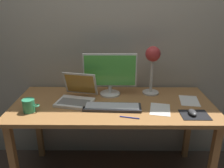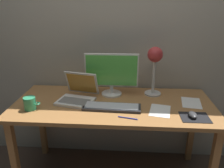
{
  "view_description": "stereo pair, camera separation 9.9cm",
  "coord_description": "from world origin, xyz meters",
  "px_view_note": "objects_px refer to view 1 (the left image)",
  "views": [
    {
      "loc": [
        0.01,
        -1.66,
        1.52
      ],
      "look_at": [
        -0.01,
        -0.05,
        0.92
      ],
      "focal_mm": 36.3,
      "sensor_mm": 36.0,
      "label": 1
    },
    {
      "loc": [
        0.11,
        -1.65,
        1.52
      ],
      "look_at": [
        -0.01,
        -0.05,
        0.92
      ],
      "focal_mm": 36.3,
      "sensor_mm": 36.0,
      "label": 2
    }
  ],
  "objects_px": {
    "keyboard_main": "(112,107)",
    "mouse": "(193,112)",
    "coffee_mug": "(29,106)",
    "monitor": "(110,73)",
    "pen": "(129,117)",
    "desk_lamp": "(153,60)",
    "laptop": "(77,93)"
  },
  "relations": [
    {
      "from": "laptop",
      "to": "monitor",
      "type": "bearing_deg",
      "value": 24.84
    },
    {
      "from": "desk_lamp",
      "to": "pen",
      "type": "bearing_deg",
      "value": -115.44
    },
    {
      "from": "monitor",
      "to": "coffee_mug",
      "type": "relative_size",
      "value": 3.66
    },
    {
      "from": "coffee_mug",
      "to": "monitor",
      "type": "bearing_deg",
      "value": 29.04
    },
    {
      "from": "laptop",
      "to": "desk_lamp",
      "type": "bearing_deg",
      "value": 13.88
    },
    {
      "from": "monitor",
      "to": "pen",
      "type": "height_order",
      "value": "monitor"
    },
    {
      "from": "desk_lamp",
      "to": "coffee_mug",
      "type": "xyz_separation_m",
      "value": [
        -0.95,
        -0.36,
        -0.25
      ]
    },
    {
      "from": "keyboard_main",
      "to": "mouse",
      "type": "xyz_separation_m",
      "value": [
        0.58,
        -0.1,
        0.01
      ]
    },
    {
      "from": "laptop",
      "to": "coffee_mug",
      "type": "height_order",
      "value": "laptop"
    },
    {
      "from": "laptop",
      "to": "mouse",
      "type": "height_order",
      "value": "laptop"
    },
    {
      "from": "keyboard_main",
      "to": "pen",
      "type": "relative_size",
      "value": 3.18
    },
    {
      "from": "keyboard_main",
      "to": "mouse",
      "type": "height_order",
      "value": "mouse"
    },
    {
      "from": "monitor",
      "to": "laptop",
      "type": "bearing_deg",
      "value": -155.16
    },
    {
      "from": "pen",
      "to": "mouse",
      "type": "bearing_deg",
      "value": 6.17
    },
    {
      "from": "desk_lamp",
      "to": "keyboard_main",
      "type": "bearing_deg",
      "value": -138.12
    },
    {
      "from": "coffee_mug",
      "to": "pen",
      "type": "relative_size",
      "value": 0.88
    },
    {
      "from": "pen",
      "to": "coffee_mug",
      "type": "bearing_deg",
      "value": 172.87
    },
    {
      "from": "laptop",
      "to": "pen",
      "type": "xyz_separation_m",
      "value": [
        0.41,
        -0.3,
        -0.06
      ]
    },
    {
      "from": "monitor",
      "to": "keyboard_main",
      "type": "xyz_separation_m",
      "value": [
        0.02,
        -0.27,
        -0.19
      ]
    },
    {
      "from": "laptop",
      "to": "mouse",
      "type": "distance_m",
      "value": 0.9
    },
    {
      "from": "keyboard_main",
      "to": "pen",
      "type": "xyz_separation_m",
      "value": [
        0.12,
        -0.15,
        -0.01
      ]
    },
    {
      "from": "mouse",
      "to": "coffee_mug",
      "type": "height_order",
      "value": "coffee_mug"
    },
    {
      "from": "monitor",
      "to": "mouse",
      "type": "distance_m",
      "value": 0.73
    },
    {
      "from": "desk_lamp",
      "to": "monitor",
      "type": "bearing_deg",
      "value": -174.96
    },
    {
      "from": "keyboard_main",
      "to": "coffee_mug",
      "type": "bearing_deg",
      "value": -174.7
    },
    {
      "from": "keyboard_main",
      "to": "coffee_mug",
      "type": "distance_m",
      "value": 0.62
    },
    {
      "from": "monitor",
      "to": "desk_lamp",
      "type": "bearing_deg",
      "value": 5.04
    },
    {
      "from": "monitor",
      "to": "laptop",
      "type": "relative_size",
      "value": 1.34
    },
    {
      "from": "keyboard_main",
      "to": "desk_lamp",
      "type": "bearing_deg",
      "value": 41.88
    },
    {
      "from": "monitor",
      "to": "laptop",
      "type": "xyz_separation_m",
      "value": [
        -0.26,
        -0.12,
        -0.14
      ]
    },
    {
      "from": "keyboard_main",
      "to": "mouse",
      "type": "distance_m",
      "value": 0.59
    },
    {
      "from": "monitor",
      "to": "mouse",
      "type": "xyz_separation_m",
      "value": [
        0.6,
        -0.37,
        -0.18
      ]
    }
  ]
}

